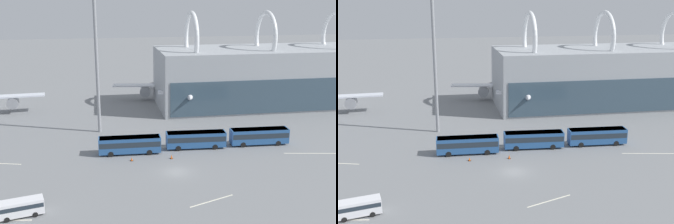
{
  "view_description": "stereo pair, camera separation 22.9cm",
  "coord_description": "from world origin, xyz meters",
  "views": [
    {
      "loc": [
        -11.87,
        -62.34,
        28.01
      ],
      "look_at": [
        2.24,
        21.84,
        4.0
      ],
      "focal_mm": 45.0,
      "sensor_mm": 36.0,
      "label": 1
    },
    {
      "loc": [
        -11.64,
        -62.38,
        28.01
      ],
      "look_at": [
        2.24,
        21.84,
        4.0
      ],
      "focal_mm": 45.0,
      "sensor_mm": 36.0,
      "label": 2
    }
  ],
  "objects": [
    {
      "name": "ground_plane",
      "position": [
        0.0,
        0.0,
        0.0
      ],
      "size": [
        440.0,
        440.0,
        0.0
      ],
      "primitive_type": "plane",
      "color": "slate"
    },
    {
      "name": "airliner_at_gate_far",
      "position": [
        11.53,
        48.44,
        5.04
      ],
      "size": [
        39.36,
        43.43,
        13.73
      ],
      "rotation": [
        0.0,
        0.0,
        1.42
      ],
      "color": "silver",
      "rests_on": "ground_plane"
    },
    {
      "name": "shuttle_bus_0",
      "position": [
        -6.85,
        9.43,
        1.86
      ],
      "size": [
        11.22,
        2.95,
        3.16
      ],
      "rotation": [
        0.0,
        0.0,
        -0.03
      ],
      "color": "#285693",
      "rests_on": "ground_plane"
    },
    {
      "name": "shuttle_bus_1",
      "position": [
        5.59,
        10.28,
        1.86
      ],
      "size": [
        11.27,
        3.2,
        3.16
      ],
      "rotation": [
        0.0,
        0.0,
        -0.06
      ],
      "color": "#285693",
      "rests_on": "ground_plane"
    },
    {
      "name": "shuttle_bus_2",
      "position": [
        18.04,
        10.19,
        1.86
      ],
      "size": [
        11.24,
        3.05,
        3.16
      ],
      "rotation": [
        0.0,
        0.0,
        -0.04
      ],
      "color": "#285693",
      "rests_on": "ground_plane"
    },
    {
      "name": "service_van_foreground",
      "position": [
        -22.72,
        -10.62,
        1.33
      ],
      "size": [
        6.28,
        3.32,
        2.25
      ],
      "rotation": [
        0.0,
        0.0,
        0.23
      ],
      "color": "silver",
      "rests_on": "ground_plane"
    },
    {
      "name": "floodlight_mast",
      "position": [
        -12.12,
        23.12,
        19.69
      ],
      "size": [
        2.98,
        2.98,
        30.23
      ],
      "color": "gray",
      "rests_on": "ground_plane"
    },
    {
      "name": "lane_stripe_1",
      "position": [
        3.05,
        -10.66,
        0.0
      ],
      "size": [
        6.99,
        2.87,
        0.01
      ],
      "primitive_type": "cube",
      "rotation": [
        0.0,
        0.0,
        0.36
      ],
      "color": "silver",
      "rests_on": "ground_plane"
    },
    {
      "name": "lane_stripe_3",
      "position": [
        26.76,
        3.91,
        0.0
      ],
      "size": [
        11.82,
        2.29,
        0.01
      ],
      "primitive_type": "cube",
      "rotation": [
        0.0,
        0.0,
        -0.17
      ],
      "color": "silver",
      "rests_on": "ground_plane"
    },
    {
      "name": "lane_stripe_5",
      "position": [
        -3.06,
        12.63,
        0.0
      ],
      "size": [
        8.43,
        2.75,
        0.01
      ],
      "primitive_type": "cube",
      "rotation": [
        0.0,
        0.0,
        -0.29
      ],
      "color": "silver",
      "rests_on": "ground_plane"
    },
    {
      "name": "traffic_cone_0",
      "position": [
        -6.83,
        5.93,
        0.31
      ],
      "size": [
        0.51,
        0.51,
        0.63
      ],
      "color": "black",
      "rests_on": "ground_plane"
    },
    {
      "name": "traffic_cone_1",
      "position": [
        0.17,
        5.78,
        0.37
      ],
      "size": [
        0.5,
        0.5,
        0.76
      ],
      "color": "black",
      "rests_on": "ground_plane"
    }
  ]
}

